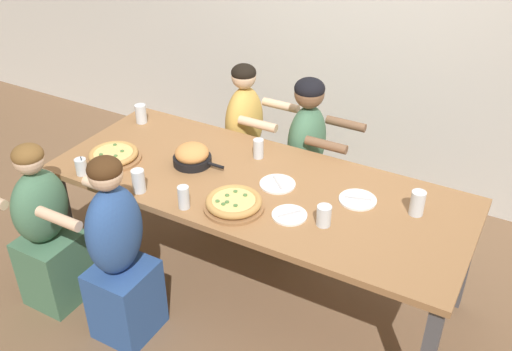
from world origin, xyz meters
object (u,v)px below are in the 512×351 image
at_px(empty_plate_c, 278,184).
at_px(drinking_glass_a, 139,182).
at_px(drinking_glass_b, 258,150).
at_px(diner_near_left, 47,234).
at_px(drinking_glass_e, 141,115).
at_px(drinking_glass_f, 417,203).
at_px(empty_plate_a, 289,215).
at_px(diner_near_midleft, 119,259).
at_px(drinking_glass_d, 324,216).
at_px(skillet_bowl, 192,156).
at_px(cocktail_glass_blue, 81,167).
at_px(pizza_board_second, 234,203).
at_px(pizza_board_main, 114,155).
at_px(diner_far_midleft, 245,147).
at_px(empty_plate_b, 358,200).
at_px(diner_far_center, 307,163).
at_px(drinking_glass_c, 184,198).

bearing_deg(empty_plate_c, drinking_glass_a, -146.25).
relative_size(drinking_glass_b, diner_near_left, 0.11).
relative_size(drinking_glass_e, drinking_glass_f, 0.94).
xyz_separation_m(empty_plate_a, diner_near_midleft, (-0.79, -0.52, -0.25)).
height_order(drinking_glass_a, drinking_glass_d, drinking_glass_a).
height_order(drinking_glass_e, diner_near_midleft, diner_near_midleft).
distance_m(skillet_bowl, cocktail_glass_blue, 0.67).
bearing_deg(empty_plate_a, skillet_bowl, 165.20).
relative_size(empty_plate_c, drinking_glass_d, 1.83).
xyz_separation_m(drinking_glass_b, diner_near_left, (-0.90, -0.99, -0.34)).
relative_size(empty_plate_c, drinking_glass_e, 1.60).
distance_m(pizza_board_second, diner_near_midleft, 0.71).
distance_m(pizza_board_main, diner_near_left, 0.62).
bearing_deg(diner_far_midleft, empty_plate_b, 60.82).
bearing_deg(pizza_board_main, skillet_bowl, 23.24).
bearing_deg(drinking_glass_f, cocktail_glass_blue, -162.97).
relative_size(empty_plate_c, diner_far_center, 0.18).
bearing_deg(pizza_board_second, drinking_glass_e, 152.30).
bearing_deg(diner_near_midleft, pizza_board_second, -48.08).
bearing_deg(drinking_glass_f, empty_plate_c, -172.06).
relative_size(pizza_board_second, diner_near_left, 0.31).
bearing_deg(empty_plate_c, pizza_board_second, -107.60).
bearing_deg(skillet_bowl, empty_plate_b, 6.29).
relative_size(diner_near_midleft, diner_near_left, 1.07).
bearing_deg(drinking_glass_f, empty_plate_a, -149.08).
relative_size(empty_plate_c, drinking_glass_c, 1.59).
bearing_deg(diner_near_left, empty_plate_a, -69.03).
xyz_separation_m(pizza_board_second, cocktail_glass_blue, (-0.98, -0.14, 0.01)).
bearing_deg(diner_near_midleft, drinking_glass_a, 13.39).
xyz_separation_m(pizza_board_second, drinking_glass_e, (-1.11, 0.58, 0.03)).
bearing_deg(empty_plate_c, drinking_glass_d, -30.04).
height_order(pizza_board_second, diner_near_midleft, diner_near_midleft).
xyz_separation_m(drinking_glass_c, drinking_glass_d, (0.73, 0.23, -0.01)).
bearing_deg(diner_near_left, pizza_board_main, -12.78).
xyz_separation_m(diner_far_midleft, diner_far_center, (0.50, 0.00, 0.01)).
bearing_deg(drinking_glass_b, empty_plate_a, -46.22).
distance_m(empty_plate_a, cocktail_glass_blue, 1.30).
height_order(drinking_glass_d, diner_near_midleft, diner_near_midleft).
distance_m(skillet_bowl, drinking_glass_d, 0.98).
height_order(pizza_board_main, empty_plate_c, pizza_board_main).
relative_size(drinking_glass_a, drinking_glass_f, 0.98).
bearing_deg(drinking_glass_e, skillet_bowl, -24.96).
bearing_deg(diner_far_center, diner_near_midleft, -18.19).
xyz_separation_m(drinking_glass_a, diner_far_center, (0.55, 1.12, -0.30)).
distance_m(pizza_board_second, drinking_glass_b, 0.57).
bearing_deg(drinking_glass_e, drinking_glass_a, -52.00).
relative_size(drinking_glass_a, drinking_glass_b, 1.10).
bearing_deg(drinking_glass_c, empty_plate_a, 21.00).
bearing_deg(drinking_glass_f, pizza_board_main, -169.20).
distance_m(drinking_glass_c, diner_far_center, 1.19).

